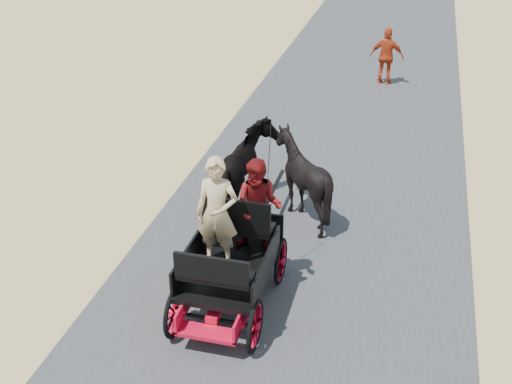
% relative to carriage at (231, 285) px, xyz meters
% --- Properties ---
extents(carriage, '(1.30, 2.40, 0.72)m').
position_rel_carriage_xyz_m(carriage, '(0.00, 0.00, 0.00)').
color(carriage, black).
rests_on(carriage, ground).
extents(horse_left, '(0.91, 2.01, 1.70)m').
position_rel_carriage_xyz_m(horse_left, '(-0.55, 3.00, 0.49)').
color(horse_left, black).
rests_on(horse_left, ground).
extents(horse_right, '(1.37, 1.54, 1.70)m').
position_rel_carriage_xyz_m(horse_right, '(0.55, 3.00, 0.49)').
color(horse_right, black).
rests_on(horse_right, ground).
extents(driver_man, '(0.66, 0.43, 1.80)m').
position_rel_carriage_xyz_m(driver_man, '(-0.20, 0.05, 1.26)').
color(driver_man, tan).
rests_on(driver_man, carriage).
extents(passenger_woman, '(0.77, 0.60, 1.58)m').
position_rel_carriage_xyz_m(passenger_woman, '(0.30, 0.60, 1.15)').
color(passenger_woman, '#660C0F').
rests_on(passenger_woman, carriage).
extents(pedestrian, '(1.04, 0.50, 1.73)m').
position_rel_carriage_xyz_m(pedestrian, '(1.51, 11.61, 0.50)').
color(pedestrian, '#A93213').
rests_on(pedestrian, ground).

